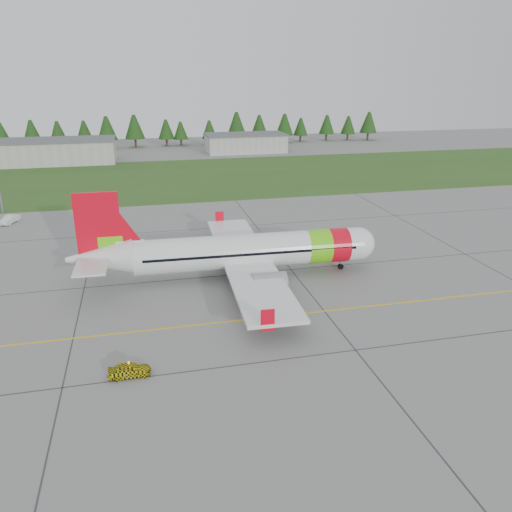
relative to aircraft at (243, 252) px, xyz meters
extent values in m
plane|color=gray|center=(-3.66, -19.19, -3.23)|extent=(320.00, 320.00, 0.00)
cylinder|color=silver|center=(0.90, -0.03, 0.05)|extent=(27.63, 5.05, 4.13)
sphere|color=silver|center=(14.65, -0.49, 0.05)|extent=(4.13, 4.13, 4.13)
cone|color=silver|center=(-16.55, 0.55, 0.42)|extent=(7.54, 4.37, 4.13)
cube|color=black|center=(14.97, -0.50, 0.42)|extent=(1.78, 2.81, 0.59)
cylinder|color=#68DE10|center=(9.36, -0.31, 0.05)|extent=(2.89, 4.30, 4.21)
cylinder|color=red|center=(11.90, -0.40, 0.05)|extent=(2.47, 4.28, 4.21)
cube|color=silver|center=(0.37, -0.01, -1.12)|extent=(6.95, 34.04, 0.38)
cube|color=red|center=(-0.12, 16.84, -0.54)|extent=(1.28, 0.23, 2.12)
cube|color=red|center=(-1.25, -16.79, -0.54)|extent=(1.28, 0.23, 2.12)
cylinder|color=gray|center=(2.15, 5.75, -1.70)|extent=(3.88, 2.35, 2.22)
cylinder|color=gray|center=(1.76, -5.88, -1.70)|extent=(3.88, 2.35, 2.22)
cube|color=red|center=(-16.34, 0.55, 3.96)|extent=(4.88, 0.54, 8.04)
cube|color=#68DE10|center=(-15.17, 0.51, 1.63)|extent=(2.76, 0.54, 2.54)
cube|color=silver|center=(-17.08, 0.57, 0.68)|extent=(3.79, 12.27, 0.23)
cylinder|color=slate|center=(12.53, -0.42, -2.49)|extent=(0.19, 0.19, 1.48)
cylinder|color=black|center=(12.53, -0.42, -2.88)|extent=(0.73, 0.32, 0.72)
cylinder|color=slate|center=(-0.59, 2.98, -2.23)|extent=(0.23, 0.23, 2.01)
cylinder|color=black|center=(-1.01, 3.00, -2.68)|extent=(1.12, 0.51, 1.10)
cylinder|color=slate|center=(-0.78, -2.94, -2.23)|extent=(0.23, 0.23, 2.01)
cylinder|color=black|center=(-1.21, -2.92, -2.68)|extent=(1.12, 0.51, 1.10)
imported|color=#FFF50E|center=(-13.42, -18.73, -1.51)|extent=(1.19, 1.40, 3.46)
imported|color=silver|center=(-32.88, 31.16, -1.15)|extent=(1.84, 1.79, 4.17)
cube|color=#30561E|center=(-3.66, 62.81, -3.22)|extent=(320.00, 50.00, 0.03)
cube|color=gold|center=(-3.66, -11.19, -3.22)|extent=(120.00, 0.25, 0.02)
cube|color=#A8A8A3|center=(-33.66, 90.81, -0.23)|extent=(32.00, 14.00, 6.00)
cube|color=#A8A8A3|center=(21.34, 98.81, -0.63)|extent=(24.00, 12.00, 5.20)
camera|label=1|loc=(-11.29, -55.22, 20.28)|focal=35.00mm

